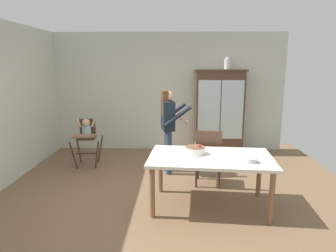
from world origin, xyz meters
TOP-DOWN VIEW (x-y plane):
  - ground_plane at (0.00, 0.00)m, footprint 6.24×6.24m
  - wall_back at (0.00, 2.63)m, footprint 5.32×0.06m
  - china_cabinet at (1.16, 2.37)m, footprint 1.12×0.48m
  - ceramic_vase at (1.30, 2.37)m, footprint 0.13×0.13m
  - high_chair_with_toddler at (-1.56, 1.34)m, footprint 0.63×0.72m
  - adult_person at (0.05, 1.00)m, footprint 0.58×0.56m
  - dining_table at (0.67, -0.34)m, footprint 1.76×1.13m
  - birthday_cake at (0.46, -0.23)m, footprint 0.28×0.28m
  - serving_bowl at (1.16, -0.57)m, footprint 0.18×0.18m
  - dining_chair_far_side at (0.72, 0.38)m, footprint 0.50×0.50m

SIDE VIEW (x-z plane):
  - ground_plane at x=0.00m, z-range 0.00..0.00m
  - dining_chair_far_side at x=0.72m, z-range 0.08..1.04m
  - high_chair_with_toddler at x=-1.56m, z-range 0.18..1.13m
  - dining_table at x=0.67m, z-range 0.29..1.03m
  - serving_bowl at x=1.16m, z-range 0.74..0.79m
  - birthday_cake at x=0.46m, z-range 0.70..0.89m
  - china_cabinet at x=1.16m, z-range 0.01..1.89m
  - adult_person at x=0.05m, z-range 0.20..1.73m
  - wall_back at x=0.00m, z-range 0.00..2.70m
  - ceramic_vase at x=1.30m, z-range 1.86..2.13m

